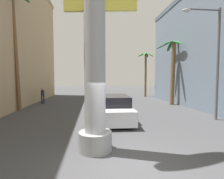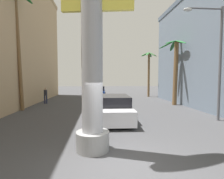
# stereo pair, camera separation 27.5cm
# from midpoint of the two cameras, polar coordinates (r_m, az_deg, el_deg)

# --- Properties ---
(ground_plane) EXTENTS (90.82, 90.82, 0.00)m
(ground_plane) POSITION_cam_midpoint_polar(r_m,az_deg,el_deg) (15.27, -2.68, -6.37)
(ground_plane) COLOR #424244
(neon_sign_pole) EXTENTS (2.88, 1.22, 10.25)m
(neon_sign_pole) POSITION_cam_midpoint_polar(r_m,az_deg,el_deg) (6.62, -6.91, 21.12)
(neon_sign_pole) COLOR #9E9EA3
(neon_sign_pole) RESTS_ON ground
(street_lamp) EXTENTS (2.54, 0.28, 7.02)m
(street_lamp) POSITION_cam_midpoint_polar(r_m,az_deg,el_deg) (12.77, 29.41, 10.45)
(street_lamp) COLOR #59595E
(street_lamp) RESTS_ON ground
(car_lead) EXTENTS (2.30, 5.24, 1.56)m
(car_lead) POSITION_cam_midpoint_polar(r_m,az_deg,el_deg) (11.27, -0.24, -6.11)
(car_lead) COLOR black
(car_lead) RESTS_ON ground
(car_far) EXTENTS (2.11, 4.47, 1.56)m
(car_far) POSITION_cam_midpoint_polar(r_m,az_deg,el_deg) (24.79, -5.67, -0.83)
(car_far) COLOR black
(car_far) RESTS_ON ground
(palm_tree_mid_left) EXTENTS (3.05, 2.82, 9.69)m
(palm_tree_mid_left) POSITION_cam_midpoint_polar(r_m,az_deg,el_deg) (16.47, -29.46, 16.14)
(palm_tree_mid_left) COLOR brown
(palm_tree_mid_left) RESTS_ON ground
(palm_tree_mid_right) EXTENTS (3.23, 3.39, 6.50)m
(palm_tree_mid_right) POSITION_cam_midpoint_polar(r_m,az_deg,el_deg) (18.71, 18.77, 7.19)
(palm_tree_mid_right) COLOR brown
(palm_tree_mid_right) RESTS_ON ground
(palm_tree_far_right) EXTENTS (2.46, 2.30, 6.46)m
(palm_tree_far_right) POSITION_cam_midpoint_polar(r_m,az_deg,el_deg) (26.00, 10.60, 7.00)
(palm_tree_far_right) COLOR brown
(palm_tree_far_right) RESTS_ON ground
(pedestrian_far_left) EXTENTS (0.38, 0.38, 1.67)m
(pedestrian_far_left) POSITION_cam_midpoint_polar(r_m,az_deg,el_deg) (19.61, -22.10, -1.54)
(pedestrian_far_left) COLOR #1E233F
(pedestrian_far_left) RESTS_ON ground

